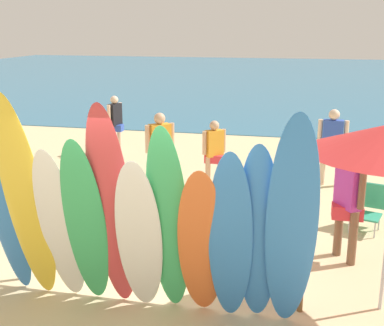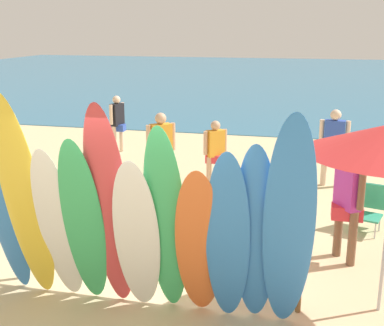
# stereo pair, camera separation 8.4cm
# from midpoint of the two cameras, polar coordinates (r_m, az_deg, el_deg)

# --- Properties ---
(ground) EXTENTS (60.00, 60.00, 0.00)m
(ground) POSITION_cam_midpoint_polar(r_m,az_deg,el_deg) (20.16, 7.34, 5.24)
(ground) COLOR #D3BC8C
(ocean_water) EXTENTS (60.00, 40.00, 0.02)m
(ocean_water) POSITION_cam_midpoint_polar(r_m,az_deg,el_deg) (36.20, 9.96, 9.54)
(ocean_water) COLOR teal
(ocean_water) RESTS_ON ground
(surfboard_rack) EXTENTS (3.91, 0.07, 0.60)m
(surfboard_rack) POSITION_cam_midpoint_polar(r_m,az_deg,el_deg) (6.76, -4.73, -10.76)
(surfboard_rack) COLOR brown
(surfboard_rack) RESTS_ON ground
(surfboard_blue_0) EXTENTS (0.49, 0.65, 2.50)m
(surfboard_blue_0) POSITION_cam_midpoint_polar(r_m,az_deg,el_deg) (6.80, -20.59, -4.64)
(surfboard_blue_0) COLOR #337AD1
(surfboard_blue_0) RESTS_ON ground
(surfboard_yellow_1) EXTENTS (0.62, 0.73, 2.76)m
(surfboard_yellow_1) POSITION_cam_midpoint_polar(r_m,az_deg,el_deg) (6.52, -18.51, -4.10)
(surfboard_yellow_1) COLOR yellow
(surfboard_yellow_1) RESTS_ON ground
(surfboard_white_2) EXTENTS (0.54, 0.67, 2.13)m
(surfboard_white_2) POSITION_cam_midpoint_polar(r_m,az_deg,el_deg) (6.46, -14.95, -7.00)
(surfboard_white_2) COLOR white
(surfboard_white_2) RESTS_ON ground
(surfboard_green_3) EXTENTS (0.57, 0.76, 2.27)m
(surfboard_green_3) POSITION_cam_midpoint_polar(r_m,az_deg,el_deg) (6.26, -12.20, -6.80)
(surfboard_green_3) COLOR #38B266
(surfboard_green_3) RESTS_ON ground
(surfboard_red_4) EXTENTS (0.54, 0.72, 2.68)m
(surfboard_red_4) POSITION_cam_midpoint_polar(r_m,az_deg,el_deg) (6.06, -9.33, -5.35)
(surfboard_red_4) COLOR #D13D42
(surfboard_red_4) RESTS_ON ground
(surfboard_white_5) EXTENTS (0.61, 0.68, 2.05)m
(surfboard_white_5) POSITION_cam_midpoint_polar(r_m,az_deg,el_deg) (6.08, -6.32, -8.37)
(surfboard_white_5) COLOR white
(surfboard_white_5) RESTS_ON ground
(surfboard_green_6) EXTENTS (0.51, 0.69, 2.45)m
(surfboard_green_6) POSITION_cam_midpoint_polar(r_m,az_deg,el_deg) (5.94, -3.07, -6.80)
(surfboard_green_6) COLOR #38B266
(surfboard_green_6) RESTS_ON ground
(surfboard_orange_7) EXTENTS (0.62, 0.71, 1.98)m
(surfboard_orange_7) POSITION_cam_midpoint_polar(r_m,az_deg,el_deg) (5.95, 0.67, -9.19)
(surfboard_orange_7) COLOR orange
(surfboard_orange_7) RESTS_ON ground
(surfboard_blue_8) EXTENTS (0.55, 0.63, 2.20)m
(surfboard_blue_8) POSITION_cam_midpoint_polar(r_m,az_deg,el_deg) (5.82, 3.90, -8.59)
(surfboard_blue_8) COLOR #337AD1
(surfboard_blue_8) RESTS_ON ground
(surfboard_blue_9) EXTENTS (0.50, 0.60, 2.28)m
(surfboard_blue_9) POSITION_cam_midpoint_polar(r_m,az_deg,el_deg) (5.83, 6.99, -8.18)
(surfboard_blue_9) COLOR #337AD1
(surfboard_blue_9) RESTS_ON ground
(surfboard_blue_10) EXTENTS (0.63, 0.76, 2.66)m
(surfboard_blue_10) POSITION_cam_midpoint_polar(r_m,az_deg,el_deg) (5.64, 10.67, -7.10)
(surfboard_blue_10) COLOR #337AD1
(surfboard_blue_10) RESTS_ON ground
(beachgoer_by_water) EXTENTS (0.45, 0.40, 1.50)m
(beachgoer_by_water) POSITION_cam_midpoint_polar(r_m,az_deg,el_deg) (10.91, 2.28, 1.49)
(beachgoer_by_water) COLOR tan
(beachgoer_by_water) RESTS_ON ground
(beachgoer_strolling) EXTENTS (0.45, 0.57, 1.73)m
(beachgoer_strolling) POSITION_cam_midpoint_polar(r_m,az_deg,el_deg) (7.83, 16.86, -3.68)
(beachgoer_strolling) COLOR brown
(beachgoer_strolling) RESTS_ON ground
(beachgoer_midbeach) EXTENTS (0.65, 0.27, 1.71)m
(beachgoer_midbeach) POSITION_cam_midpoint_polar(r_m,az_deg,el_deg) (11.46, 15.26, 2.26)
(beachgoer_midbeach) COLOR beige
(beachgoer_midbeach) RESTS_ON ground
(beachgoer_photographing) EXTENTS (0.41, 0.58, 1.59)m
(beachgoer_photographing) POSITION_cam_midpoint_polar(r_m,az_deg,el_deg) (14.19, -8.79, 4.76)
(beachgoer_photographing) COLOR beige
(beachgoer_photographing) RESTS_ON ground
(beachgoer_near_rack) EXTENTS (0.52, 0.45, 1.71)m
(beachgoer_near_rack) POSITION_cam_midpoint_polar(r_m,az_deg,el_deg) (10.61, -3.83, 1.77)
(beachgoer_near_rack) COLOR tan
(beachgoer_near_rack) RESTS_ON ground
(beach_chair_blue) EXTENTS (0.67, 0.79, 0.82)m
(beach_chair_blue) POSITION_cam_midpoint_polar(r_m,az_deg,el_deg) (9.33, 18.87, -4.50)
(beach_chair_blue) COLOR #B7B7BC
(beach_chair_blue) RESTS_ON ground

